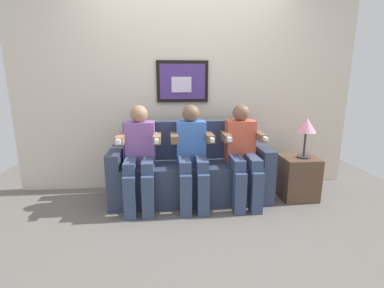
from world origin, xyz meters
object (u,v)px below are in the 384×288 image
person_in_middle (192,152)px  table_lamp (306,127)px  person_on_left (140,153)px  side_table_right (297,177)px  person_on_right (242,151)px  couch (191,173)px

person_in_middle → table_lamp: bearing=1.2°
person_on_left → table_lamp: bearing=0.9°
person_in_middle → person_on_left: bearing=-180.0°
person_on_left → side_table_right: 1.86m
person_in_middle → person_on_right: size_ratio=1.00×
person_in_middle → side_table_right: bearing=2.8°
couch → person_on_right: bearing=-16.5°
person_on_left → table_lamp: (1.86, 0.03, 0.25)m
person_on_left → person_in_middle: same height
side_table_right → table_lamp: size_ratio=1.09×
person_on_left → person_on_right: size_ratio=1.00×
side_table_right → table_lamp: bearing=-44.4°
table_lamp → couch: bearing=173.9°
person_on_left → side_table_right: (1.82, 0.06, -0.36)m
person_on_right → table_lamp: bearing=2.2°
couch → person_on_left: 0.66m
person_in_middle → side_table_right: (1.26, 0.06, -0.36)m
person_on_right → table_lamp: size_ratio=2.41×
side_table_right → person_on_left: bearing=-178.1°
person_on_left → person_in_middle: bearing=0.0°
couch → person_in_middle: 0.34m
couch → side_table_right: (1.26, -0.11, -0.06)m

